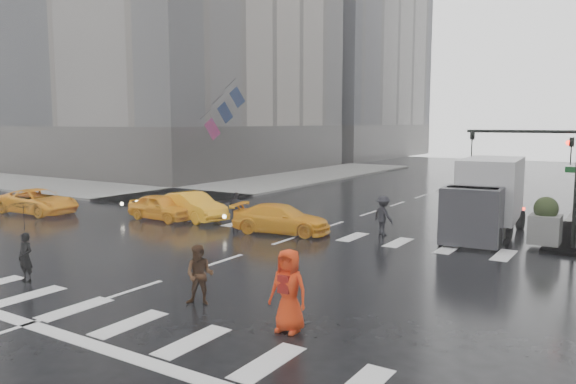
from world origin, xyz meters
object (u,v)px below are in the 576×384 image
Objects in this scene: pedestrian_orange at (289,290)px; box_truck at (486,196)px; pedestrian_brown at (200,275)px; taxi_front at (161,207)px; taxi_mid at (192,206)px; traffic_signal_pole at (548,164)px.

pedestrian_orange is 0.32× the size of box_truck.
pedestrian_orange reaches higher than pedestrian_brown.
pedestrian_brown is 13.37m from taxi_front.
pedestrian_brown is at bearing -124.46° from taxi_mid.
taxi_front is at bearing -168.79° from traffic_signal_pole.
pedestrian_brown is (-6.55, -12.01, -2.42)m from traffic_signal_pole.
taxi_mid is at bearing -56.06° from taxi_front.
pedestrian_orange reaches higher than taxi_mid.
taxi_mid is at bearing 137.09° from pedestrian_orange.
traffic_signal_pole is 3.09m from box_truck.
traffic_signal_pole is 1.22× the size of taxi_front.
pedestrian_orange is 15.94m from taxi_front.
pedestrian_brown is at bearing -118.62° from traffic_signal_pole.
box_truck is (14.25, 4.45, 1.09)m from taxi_front.
pedestrian_orange reaches higher than taxi_front.
pedestrian_brown is at bearing 170.13° from pedestrian_orange.
taxi_mid reaches higher than taxi_front.
taxi_front is 0.90× the size of taxi_mid.
pedestrian_orange is at bearing -31.02° from pedestrian_brown.
box_truck reaches higher than taxi_front.
taxi_mid is (-8.85, 9.48, -0.12)m from pedestrian_brown.
box_truck reaches higher than pedestrian_orange.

